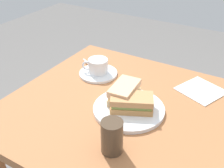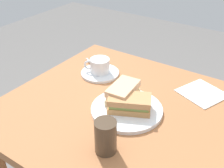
{
  "view_description": "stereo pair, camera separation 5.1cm",
  "coord_description": "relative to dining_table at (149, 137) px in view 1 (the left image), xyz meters",
  "views": [
    {
      "loc": [
        0.26,
        -0.7,
        1.33
      ],
      "look_at": [
        -0.2,
        0.07,
        0.77
      ],
      "focal_mm": 44.21,
      "sensor_mm": 36.0,
      "label": 1
    },
    {
      "loc": [
        0.31,
        -0.68,
        1.33
      ],
      "look_at": [
        -0.2,
        0.07,
        0.77
      ],
      "focal_mm": 44.21,
      "sensor_mm": 36.0,
      "label": 2
    }
  ],
  "objects": [
    {
      "name": "dining_table",
      "position": [
        0.0,
        0.0,
        0.0
      ],
      "size": [
        1.04,
        0.77,
        0.74
      ],
      "color": "#A0643B",
      "rests_on": "ground_plane"
    },
    {
      "name": "coffee_cup",
      "position": [
        -0.31,
        0.15,
        0.14
      ],
      "size": [
        0.11,
        0.08,
        0.06
      ],
      "color": "white",
      "rests_on": "coffee_saucer"
    },
    {
      "name": "spoon",
      "position": [
        -0.38,
        0.18,
        0.11
      ],
      "size": [
        0.09,
        0.06,
        0.01
      ],
      "color": "silver",
      "rests_on": "coffee_saucer"
    },
    {
      "name": "sandwich_plate",
      "position": [
        -0.08,
        -0.01,
        0.11
      ],
      "size": [
        0.25,
        0.25,
        0.01
      ],
      "primitive_type": "cylinder",
      "color": "white",
      "rests_on": "dining_table"
    },
    {
      "name": "sandwich_front",
      "position": [
        -0.07,
        -0.02,
        0.14
      ],
      "size": [
        0.16,
        0.13,
        0.05
      ],
      "color": "#BF854B",
      "rests_on": "sandwich_plate"
    },
    {
      "name": "sandwich_back",
      "position": [
        -0.12,
        0.02,
        0.14
      ],
      "size": [
        0.09,
        0.14,
        0.06
      ],
      "color": "#D6B381",
      "rests_on": "sandwich_plate"
    },
    {
      "name": "coffee_saucer",
      "position": [
        -0.31,
        0.15,
        0.1
      ],
      "size": [
        0.16,
        0.16,
        0.01
      ],
      "primitive_type": "cylinder",
      "color": "silver",
      "rests_on": "dining_table"
    },
    {
      "name": "drinking_glass",
      "position": [
        -0.03,
        -0.21,
        0.15
      ],
      "size": [
        0.06,
        0.06,
        0.1
      ],
      "primitive_type": "cylinder",
      "color": "#483829",
      "rests_on": "dining_table"
    },
    {
      "name": "napkin",
      "position": [
        0.1,
        0.24,
        0.1
      ],
      "size": [
        0.2,
        0.2,
        0.0
      ],
      "primitive_type": "cube",
      "rotation": [
        0.0,
        0.0,
        -0.39
      ],
      "color": "white",
      "rests_on": "dining_table"
    }
  ]
}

